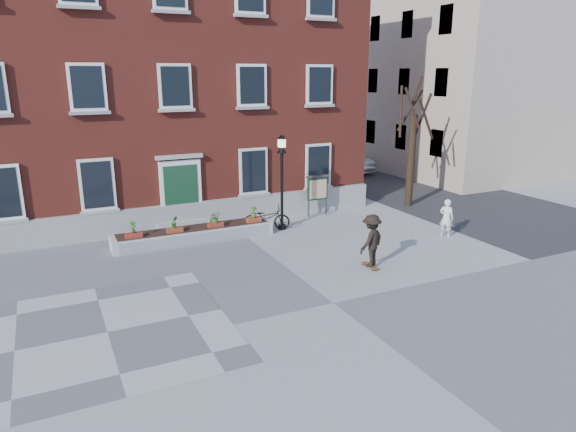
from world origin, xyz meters
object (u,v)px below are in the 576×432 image
parked_car (344,161)px  bystander (446,218)px  lamp_post (282,169)px  bicycle (267,218)px  notice_board (318,189)px  skateboarder (371,241)px

parked_car → bystander: 14.19m
bystander → lamp_post: size_ratio=0.39×
bicycle → notice_board: bearing=-48.8°
lamp_post → bystander: bearing=-34.5°
parked_car → notice_board: notice_board is taller
bicycle → parked_car: (9.75, 9.73, 0.23)m
lamp_post → parked_car: bearing=47.4°
skateboarder → bystander: bearing=18.2°
skateboarder → parked_car: bearing=61.2°
bicycle → notice_board: size_ratio=1.03×
notice_board → lamp_post: bearing=-152.9°
parked_car → bystander: bystander is taller
bystander → notice_board: notice_board is taller
bicycle → parked_car: bearing=-22.1°
lamp_post → notice_board: 2.92m
bystander → lamp_post: 6.82m
parked_car → lamp_post: bearing=-145.5°
bicycle → lamp_post: (0.60, -0.23, 2.03)m
notice_board → bicycle: bearing=-161.7°
parked_car → lamp_post: 13.65m
bicycle → bystander: bearing=-100.4°
bystander → lamp_post: lamp_post is taller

